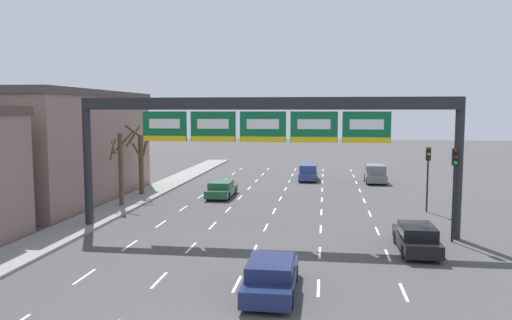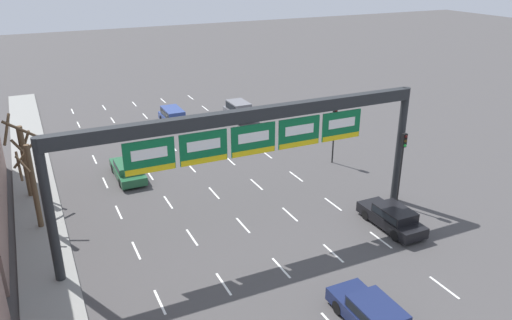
{
  "view_description": "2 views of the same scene",
  "coord_description": "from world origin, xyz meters",
  "px_view_note": "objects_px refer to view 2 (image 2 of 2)",
  "views": [
    {
      "loc": [
        3.47,
        -13.43,
        7.06
      ],
      "look_at": [
        -0.15,
        12.78,
        4.42
      ],
      "focal_mm": 35.0,
      "sensor_mm": 36.0,
      "label": 1
    },
    {
      "loc": [
        -10.78,
        -8.64,
        15.42
      ],
      "look_at": [
        3.01,
        20.48,
        2.17
      ],
      "focal_mm": 35.0,
      "sensor_mm": 36.0,
      "label": 2
    }
  ],
  "objects_px": {
    "car_black": "(392,217)",
    "car_green": "(128,169)",
    "suv_grey": "(239,109)",
    "car_navy": "(374,315)",
    "tree_bare_second": "(32,182)",
    "traffic_light_mid_block": "(335,124)",
    "tree_bare_third": "(23,156)",
    "sign_gantry": "(251,134)",
    "suv_blue": "(173,116)",
    "traffic_light_near_gantry": "(402,155)"
  },
  "relations": [
    {
      "from": "sign_gantry",
      "to": "traffic_light_near_gantry",
      "type": "bearing_deg",
      "value": -3.78
    },
    {
      "from": "suv_grey",
      "to": "car_navy",
      "type": "relative_size",
      "value": 0.82
    },
    {
      "from": "car_green",
      "to": "suv_grey",
      "type": "bearing_deg",
      "value": 36.61
    },
    {
      "from": "traffic_light_mid_block",
      "to": "tree_bare_third",
      "type": "bearing_deg",
      "value": 170.72
    },
    {
      "from": "suv_blue",
      "to": "traffic_light_mid_block",
      "type": "bearing_deg",
      "value": -59.5
    },
    {
      "from": "car_navy",
      "to": "suv_blue",
      "type": "height_order",
      "value": "suv_blue"
    },
    {
      "from": "car_black",
      "to": "suv_blue",
      "type": "bearing_deg",
      "value": 104.0
    },
    {
      "from": "car_green",
      "to": "traffic_light_mid_block",
      "type": "height_order",
      "value": "traffic_light_mid_block"
    },
    {
      "from": "suv_grey",
      "to": "traffic_light_mid_block",
      "type": "bearing_deg",
      "value": -81.05
    },
    {
      "from": "suv_grey",
      "to": "tree_bare_third",
      "type": "bearing_deg",
      "value": -152.98
    },
    {
      "from": "suv_blue",
      "to": "car_black",
      "type": "bearing_deg",
      "value": -76.0
    },
    {
      "from": "car_green",
      "to": "tree_bare_third",
      "type": "distance_m",
      "value": 7.17
    },
    {
      "from": "suv_grey",
      "to": "tree_bare_second",
      "type": "distance_m",
      "value": 24.83
    },
    {
      "from": "sign_gantry",
      "to": "car_green",
      "type": "relative_size",
      "value": 4.48
    },
    {
      "from": "car_navy",
      "to": "traffic_light_near_gantry",
      "type": "distance_m",
      "value": 12.9
    },
    {
      "from": "sign_gantry",
      "to": "car_green",
      "type": "bearing_deg",
      "value": 113.11
    },
    {
      "from": "suv_grey",
      "to": "car_navy",
      "type": "bearing_deg",
      "value": -102.62
    },
    {
      "from": "car_black",
      "to": "car_navy",
      "type": "xyz_separation_m",
      "value": [
        -6.6,
        -6.76,
        0.0
      ]
    },
    {
      "from": "car_green",
      "to": "traffic_light_near_gantry",
      "type": "xyz_separation_m",
      "value": [
        15.2,
        -12.06,
        2.87
      ]
    },
    {
      "from": "car_black",
      "to": "car_green",
      "type": "height_order",
      "value": "car_black"
    },
    {
      "from": "car_black",
      "to": "tree_bare_third",
      "type": "xyz_separation_m",
      "value": [
        -19.7,
        13.89,
        2.35
      ]
    },
    {
      "from": "car_green",
      "to": "car_navy",
      "type": "relative_size",
      "value": 1.03
    },
    {
      "from": "sign_gantry",
      "to": "car_black",
      "type": "distance_m",
      "value": 10.26
    },
    {
      "from": "car_navy",
      "to": "tree_bare_second",
      "type": "xyz_separation_m",
      "value": [
        -12.8,
        15.88,
        2.33
      ]
    },
    {
      "from": "suv_blue",
      "to": "tree_bare_third",
      "type": "bearing_deg",
      "value": -140.17
    },
    {
      "from": "suv_grey",
      "to": "tree_bare_second",
      "type": "bearing_deg",
      "value": -142.78
    },
    {
      "from": "car_navy",
      "to": "tree_bare_second",
      "type": "height_order",
      "value": "tree_bare_second"
    },
    {
      "from": "car_black",
      "to": "tree_bare_second",
      "type": "height_order",
      "value": "tree_bare_second"
    },
    {
      "from": "traffic_light_near_gantry",
      "to": "traffic_light_mid_block",
      "type": "bearing_deg",
      "value": 88.33
    },
    {
      "from": "traffic_light_near_gantry",
      "to": "traffic_light_mid_block",
      "type": "distance_m",
      "value": 8.09
    },
    {
      "from": "traffic_light_near_gantry",
      "to": "tree_bare_third",
      "type": "relative_size",
      "value": 0.87
    },
    {
      "from": "traffic_light_mid_block",
      "to": "tree_bare_third",
      "type": "xyz_separation_m",
      "value": [
        -22.18,
        3.62,
        -0.13
      ]
    },
    {
      "from": "car_green",
      "to": "suv_blue",
      "type": "xyz_separation_m",
      "value": [
        6.69,
        10.86,
        0.2
      ]
    },
    {
      "from": "car_navy",
      "to": "suv_grey",
      "type": "bearing_deg",
      "value": 77.38
    },
    {
      "from": "car_black",
      "to": "car_green",
      "type": "bearing_deg",
      "value": 132.28
    },
    {
      "from": "car_green",
      "to": "car_navy",
      "type": "bearing_deg",
      "value": -73.18
    },
    {
      "from": "sign_gantry",
      "to": "traffic_light_mid_block",
      "type": "height_order",
      "value": "sign_gantry"
    },
    {
      "from": "car_green",
      "to": "car_navy",
      "type": "height_order",
      "value": "car_navy"
    },
    {
      "from": "sign_gantry",
      "to": "tree_bare_third",
      "type": "relative_size",
      "value": 3.78
    },
    {
      "from": "sign_gantry",
      "to": "car_black",
      "type": "relative_size",
      "value": 4.71
    },
    {
      "from": "car_navy",
      "to": "traffic_light_mid_block",
      "type": "bearing_deg",
      "value": 61.92
    },
    {
      "from": "suv_grey",
      "to": "car_green",
      "type": "bearing_deg",
      "value": -143.39
    },
    {
      "from": "car_black",
      "to": "traffic_light_mid_block",
      "type": "xyz_separation_m",
      "value": [
        2.48,
        10.26,
        2.49
      ]
    },
    {
      "from": "suv_blue",
      "to": "traffic_light_near_gantry",
      "type": "relative_size",
      "value": 0.89
    },
    {
      "from": "car_navy",
      "to": "traffic_light_near_gantry",
      "type": "xyz_separation_m",
      "value": [
        8.85,
        8.94,
        2.84
      ]
    },
    {
      "from": "suv_blue",
      "to": "sign_gantry",
      "type": "bearing_deg",
      "value": -94.73
    },
    {
      "from": "tree_bare_second",
      "to": "suv_grey",
      "type": "bearing_deg",
      "value": 37.22
    },
    {
      "from": "car_navy",
      "to": "suv_blue",
      "type": "xyz_separation_m",
      "value": [
        0.34,
        31.86,
        0.16
      ]
    },
    {
      "from": "car_navy",
      "to": "traffic_light_mid_block",
      "type": "xyz_separation_m",
      "value": [
        9.08,
        17.02,
        2.48
      ]
    },
    {
      "from": "sign_gantry",
      "to": "tree_bare_second",
      "type": "height_order",
      "value": "sign_gantry"
    }
  ]
}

